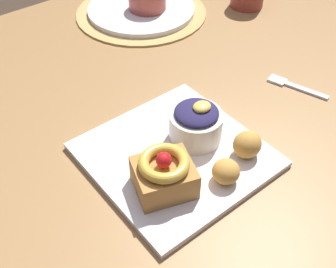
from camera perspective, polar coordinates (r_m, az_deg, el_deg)
dining_table at (r=0.87m, az=-3.74°, el=0.26°), size 1.40×1.00×0.73m
woven_placemat at (r=1.12m, az=-3.69°, el=16.39°), size 0.33×0.33×0.00m
front_plate at (r=0.70m, az=1.03°, el=-2.91°), size 0.27×0.27×0.01m
cake_slice at (r=0.62m, az=-0.55°, el=-5.49°), size 0.11×0.10×0.07m
berry_ramekin at (r=0.70m, az=3.88°, el=1.52°), size 0.09×0.09×0.07m
fritter_front at (r=0.68m, az=10.86°, el=-1.42°), size 0.05×0.04×0.05m
fritter_middle at (r=0.64m, az=7.99°, el=-5.14°), size 0.04×0.04×0.04m
back_plate at (r=1.11m, az=-3.71°, el=16.78°), size 0.27×0.27×0.01m
fork at (r=0.88m, az=16.85°, el=6.37°), size 0.05×0.12×0.00m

